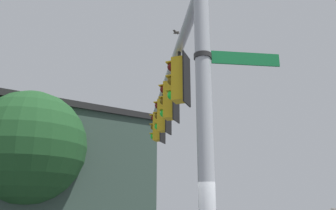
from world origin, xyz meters
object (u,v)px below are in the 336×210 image
object	(u,v)px
traffic_light_nearest_pole	(179,80)
traffic_light_arm_end	(158,127)
traffic_light_mid_inner	(169,100)
traffic_light_mid_outer	(163,115)
street_name_sign	(226,58)
bird_flying	(176,32)

from	to	relation	value
traffic_light_nearest_pole	traffic_light_arm_end	size ratio (longest dim) A/B	1.00
traffic_light_nearest_pole	traffic_light_mid_inner	size ratio (longest dim) A/B	1.00
traffic_light_nearest_pole	traffic_light_mid_outer	world-z (taller)	same
traffic_light_mid_inner	traffic_light_arm_end	bearing A→B (deg)	26.99
street_name_sign	traffic_light_mid_outer	bearing A→B (deg)	31.17
traffic_light_mid_outer	traffic_light_arm_end	world-z (taller)	same
traffic_light_mid_inner	bird_flying	size ratio (longest dim) A/B	3.99
street_name_sign	traffic_light_mid_inner	bearing A→B (deg)	32.87
traffic_light_nearest_pole	bird_flying	distance (m)	3.50
traffic_light_mid_outer	traffic_light_arm_end	xyz separation A→B (m)	(1.46, 0.74, 0.00)
traffic_light_mid_inner	bird_flying	bearing A→B (deg)	3.96
traffic_light_mid_inner	street_name_sign	size ratio (longest dim) A/B	0.99
traffic_light_nearest_pole	traffic_light_arm_end	distance (m)	4.92
traffic_light_arm_end	street_name_sign	distance (m)	7.31
traffic_light_nearest_pole	bird_flying	world-z (taller)	bird_flying
street_name_sign	bird_flying	bearing A→B (deg)	28.02
traffic_light_nearest_pole	traffic_light_mid_outer	distance (m)	3.28
traffic_light_mid_inner	traffic_light_arm_end	xyz separation A→B (m)	(2.92, 1.49, 0.00)
traffic_light_mid_outer	traffic_light_nearest_pole	bearing A→B (deg)	-153.01
traffic_light_mid_inner	traffic_light_mid_outer	distance (m)	1.64
traffic_light_arm_end	bird_flying	xyz separation A→B (m)	(-2.09, -1.43, 2.52)
traffic_light_mid_outer	traffic_light_mid_inner	bearing A→B (deg)	-153.01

